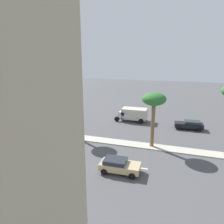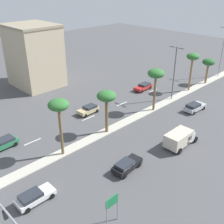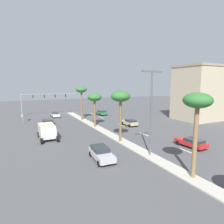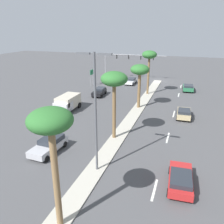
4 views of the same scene
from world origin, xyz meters
name	(u,v)px [view 2 (image 2 of 4)]	position (x,y,z in m)	size (l,w,h in m)	color
ground_plane	(131,119)	(0.00, 27.08, 0.00)	(160.00, 160.00, 0.00)	#4C4C4F
median_curb	(158,106)	(0.00, 34.82, 0.06)	(1.80, 69.63, 0.12)	#B7B2A3
lane_stripe_center	(33,142)	(-5.61, 11.25, 0.01)	(0.20, 2.80, 0.01)	silver
lane_stripe_mid	(89,118)	(-5.61, 22.17, 0.01)	(0.20, 2.80, 0.01)	silver
lane_stripe_trailing	(122,104)	(-5.61, 30.65, 0.01)	(0.20, 2.80, 0.01)	silver
lane_stripe_right	(153,91)	(-5.61, 40.54, 0.01)	(0.20, 2.80, 0.01)	silver
traffic_signal_gantry	(1,217)	(9.18, 0.46, 4.24)	(15.34, 0.53, 6.34)	gray
directional_road_sign	(112,204)	(13.43, 9.16, 2.52)	(0.10, 1.64, 3.45)	gray
commercial_building	(34,56)	(-26.54, 24.67, 6.71)	(11.02, 9.31, 13.39)	tan
palm_tree_inboard	(59,107)	(0.22, 12.64, 7.21)	(2.72, 2.72, 8.18)	brown
palm_tree_center	(106,98)	(0.09, 21.15, 5.94)	(2.92, 2.92, 6.89)	brown
palm_tree_leading	(156,75)	(0.40, 32.78, 6.83)	(2.95, 2.95, 7.78)	brown
palm_tree_trailing	(193,58)	(-0.26, 46.10, 7.09)	(2.62, 2.62, 8.11)	olive
palm_tree_mid	(208,63)	(0.11, 52.80, 4.85)	(2.76, 2.76, 5.71)	olive
street_lamp_leading	(174,69)	(-0.18, 39.50, 6.20)	(2.90, 0.24, 10.46)	#515459
street_lamp_mid	(223,49)	(-0.28, 59.94, 6.83)	(2.90, 0.24, 11.69)	gray
sedan_white_mid	(34,197)	(5.43, 5.22, 0.72)	(1.96, 4.25, 1.32)	silver
sedan_red_right	(143,87)	(-7.51, 39.47, 0.71)	(2.19, 4.57, 1.30)	red
sedan_tan_left	(89,109)	(-7.04, 23.42, 0.74)	(2.08, 3.99, 1.37)	tan
sedan_black_inboard	(127,165)	(8.75, 16.39, 0.75)	(2.13, 4.41, 1.38)	black
sedan_silver_center	(194,107)	(5.83, 37.93, 0.79)	(2.25, 4.68, 1.48)	#B2B2B7
sedan_green_rear	(3,143)	(-7.18, 7.50, 0.73)	(2.31, 4.33, 1.33)	#287047
box_truck	(180,138)	(10.33, 25.99, 1.29)	(2.64, 5.52, 2.32)	silver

